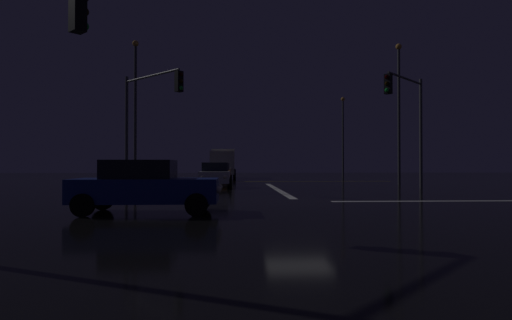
{
  "coord_description": "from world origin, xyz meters",
  "views": [
    {
      "loc": [
        -2.47,
        -16.38,
        1.43
      ],
      "look_at": [
        -1.04,
        11.94,
        1.75
      ],
      "focal_mm": 29.96,
      "sensor_mm": 36.0,
      "label": 1
    }
  ],
  "objects_px": {
    "sedan_blue_crossing": "(145,186)",
    "traffic_signal_nw": "(147,108)",
    "box_truck": "(223,162)",
    "streetlamp_right_near": "(399,104)",
    "streetlamp_left_near": "(135,103)",
    "streetlamp_right_far": "(343,131)",
    "sedan_white": "(215,175)",
    "sedan_orange": "(219,173)",
    "sedan_gray": "(219,172)",
    "traffic_signal_ne": "(408,110)"
  },
  "relations": [
    {
      "from": "sedan_blue_crossing",
      "to": "traffic_signal_nw",
      "type": "bearing_deg",
      "value": 101.32
    },
    {
      "from": "box_truck",
      "to": "streetlamp_right_near",
      "type": "xyz_separation_m",
      "value": [
        13.13,
        -15.43,
        4.12
      ]
    },
    {
      "from": "streetlamp_left_near",
      "to": "streetlamp_right_far",
      "type": "distance_m",
      "value": 24.76
    },
    {
      "from": "sedan_white",
      "to": "sedan_orange",
      "type": "distance_m",
      "value": 5.5
    },
    {
      "from": "traffic_signal_nw",
      "to": "streetlamp_right_near",
      "type": "relative_size",
      "value": 0.64
    },
    {
      "from": "sedan_blue_crossing",
      "to": "streetlamp_right_near",
      "type": "distance_m",
      "value": 23.33
    },
    {
      "from": "sedan_gray",
      "to": "traffic_signal_nw",
      "type": "relative_size",
      "value": 0.66
    },
    {
      "from": "sedan_blue_crossing",
      "to": "traffic_signal_ne",
      "type": "bearing_deg",
      "value": 41.26
    },
    {
      "from": "box_truck",
      "to": "traffic_signal_ne",
      "type": "relative_size",
      "value": 1.25
    },
    {
      "from": "sedan_white",
      "to": "sedan_gray",
      "type": "bearing_deg",
      "value": 90.86
    },
    {
      "from": "sedan_orange",
      "to": "sedan_blue_crossing",
      "type": "bearing_deg",
      "value": -94.18
    },
    {
      "from": "sedan_orange",
      "to": "traffic_signal_nw",
      "type": "relative_size",
      "value": 0.66
    },
    {
      "from": "box_truck",
      "to": "streetlamp_right_near",
      "type": "relative_size",
      "value": 0.81
    },
    {
      "from": "traffic_signal_ne",
      "to": "streetlamp_right_near",
      "type": "distance_m",
      "value": 6.93
    },
    {
      "from": "sedan_white",
      "to": "traffic_signal_ne",
      "type": "distance_m",
      "value": 12.14
    },
    {
      "from": "sedan_white",
      "to": "streetlamp_right_near",
      "type": "bearing_deg",
      "value": 14.35
    },
    {
      "from": "sedan_gray",
      "to": "streetlamp_right_far",
      "type": "bearing_deg",
      "value": 30.91
    },
    {
      "from": "traffic_signal_ne",
      "to": "streetlamp_left_near",
      "type": "xyz_separation_m",
      "value": [
        -16.87,
        6.51,
        1.24
      ]
    },
    {
      "from": "box_truck",
      "to": "traffic_signal_ne",
      "type": "xyz_separation_m",
      "value": [
        11.12,
        -21.94,
        2.85
      ]
    },
    {
      "from": "sedan_orange",
      "to": "streetlamp_right_far",
      "type": "distance_m",
      "value": 19.57
    },
    {
      "from": "sedan_gray",
      "to": "streetlamp_left_near",
      "type": "xyz_separation_m",
      "value": [
        -5.6,
        -8.04,
        5.0
      ]
    },
    {
      "from": "traffic_signal_nw",
      "to": "sedan_white",
      "type": "bearing_deg",
      "value": 42.4
    },
    {
      "from": "sedan_blue_crossing",
      "to": "traffic_signal_nw",
      "type": "distance_m",
      "value": 11.7
    },
    {
      "from": "sedan_gray",
      "to": "traffic_signal_nw",
      "type": "height_order",
      "value": "traffic_signal_nw"
    },
    {
      "from": "sedan_gray",
      "to": "traffic_signal_nw",
      "type": "bearing_deg",
      "value": -103.18
    },
    {
      "from": "streetlamp_right_near",
      "to": "traffic_signal_nw",
      "type": "bearing_deg",
      "value": -158.31
    },
    {
      "from": "sedan_gray",
      "to": "sedan_blue_crossing",
      "type": "distance_m",
      "value": 25.59
    },
    {
      "from": "traffic_signal_ne",
      "to": "sedan_gray",
      "type": "bearing_deg",
      "value": 127.77
    },
    {
      "from": "streetlamp_left_near",
      "to": "sedan_white",
      "type": "bearing_deg",
      "value": -30.19
    },
    {
      "from": "sedan_white",
      "to": "streetlamp_right_near",
      "type": "xyz_separation_m",
      "value": [
        13.12,
        3.36,
        5.03
      ]
    },
    {
      "from": "box_truck",
      "to": "streetlamp_right_near",
      "type": "height_order",
      "value": "streetlamp_right_near"
    },
    {
      "from": "sedan_blue_crossing",
      "to": "traffic_signal_ne",
      "type": "distance_m",
      "value": 17.11
    },
    {
      "from": "sedan_white",
      "to": "streetlamp_left_near",
      "type": "height_order",
      "value": "streetlamp_left_near"
    },
    {
      "from": "sedan_orange",
      "to": "traffic_signal_ne",
      "type": "relative_size",
      "value": 0.66
    },
    {
      "from": "sedan_white",
      "to": "streetlamp_left_near",
      "type": "xyz_separation_m",
      "value": [
        -5.77,
        3.36,
        5.0
      ]
    },
    {
      "from": "sedan_gray",
      "to": "sedan_blue_crossing",
      "type": "height_order",
      "value": "same"
    },
    {
      "from": "traffic_signal_nw",
      "to": "sedan_blue_crossing",
      "type": "bearing_deg",
      "value": -78.68
    },
    {
      "from": "streetlamp_right_far",
      "to": "sedan_orange",
      "type": "bearing_deg",
      "value": -133.43
    },
    {
      "from": "box_truck",
      "to": "streetlamp_right_near",
      "type": "distance_m",
      "value": 20.68
    },
    {
      "from": "sedan_blue_crossing",
      "to": "traffic_signal_nw",
      "type": "height_order",
      "value": "traffic_signal_nw"
    },
    {
      "from": "sedan_orange",
      "to": "streetlamp_right_near",
      "type": "bearing_deg",
      "value": -9.27
    },
    {
      "from": "box_truck",
      "to": "sedan_blue_crossing",
      "type": "xyz_separation_m",
      "value": [
        -1.43,
        -32.95,
        -0.91
      ]
    },
    {
      "from": "sedan_white",
      "to": "box_truck",
      "type": "height_order",
      "value": "box_truck"
    },
    {
      "from": "traffic_signal_nw",
      "to": "streetlamp_right_near",
      "type": "height_order",
      "value": "streetlamp_right_near"
    },
    {
      "from": "sedan_blue_crossing",
      "to": "streetlamp_right_far",
      "type": "relative_size",
      "value": 0.49
    },
    {
      "from": "sedan_white",
      "to": "sedan_gray",
      "type": "height_order",
      "value": "same"
    },
    {
      "from": "sedan_white",
      "to": "streetlamp_right_near",
      "type": "height_order",
      "value": "streetlamp_right_near"
    },
    {
      "from": "streetlamp_left_near",
      "to": "streetlamp_right_near",
      "type": "bearing_deg",
      "value": -0.0
    },
    {
      "from": "sedan_gray",
      "to": "streetlamp_left_near",
      "type": "height_order",
      "value": "streetlamp_left_near"
    },
    {
      "from": "sedan_white",
      "to": "streetlamp_right_near",
      "type": "distance_m",
      "value": 14.45
    }
  ]
}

